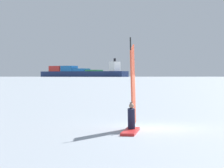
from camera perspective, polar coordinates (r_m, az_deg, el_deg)
ground_plane at (r=23.01m, az=4.79°, el=-5.20°), size 4000.00×4000.00×0.00m
windsurfer at (r=21.45m, az=2.37°, el=-2.72°), size 0.70×3.50×4.20m
cargo_ship at (r=884.56m, az=-3.63°, el=1.39°), size 171.48×96.28×32.85m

